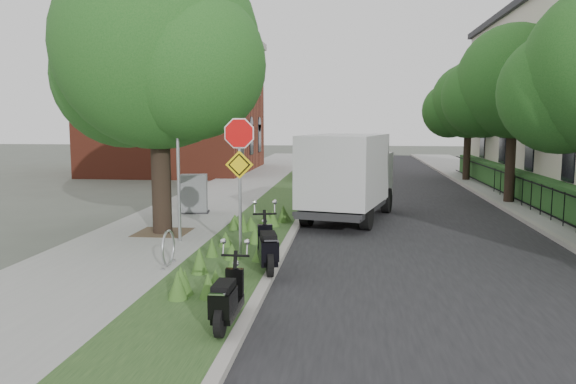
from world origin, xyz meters
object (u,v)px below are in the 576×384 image
object	(u,v)px
utility_cabinet	(194,194)
sign_assembly	(239,158)
scooter_near	(226,305)
box_truck	(348,173)
scooter_far	(268,252)

from	to	relation	value
utility_cabinet	sign_assembly	bearing A→B (deg)	-64.39
scooter_near	box_truck	size ratio (longest dim) A/B	0.28
box_truck	sign_assembly	bearing A→B (deg)	-114.18
sign_assembly	box_truck	bearing A→B (deg)	65.82
scooter_far	box_truck	world-z (taller)	box_truck
scooter_far	scooter_near	bearing A→B (deg)	-92.67
sign_assembly	scooter_near	xyz separation A→B (m)	(0.70, -4.55, -1.86)
scooter_near	utility_cabinet	xyz separation A→B (m)	(-3.36, 10.10, 0.26)
box_truck	scooter_near	bearing A→B (deg)	-99.75
box_truck	utility_cabinet	xyz separation A→B (m)	(-5.06, 0.22, -0.78)
scooter_near	scooter_far	bearing A→B (deg)	87.33
scooter_far	sign_assembly	bearing A→B (deg)	121.24
scooter_far	box_truck	bearing A→B (deg)	77.02
scooter_near	scooter_far	xyz separation A→B (m)	(0.15, 3.15, 0.05)
scooter_near	sign_assembly	bearing A→B (deg)	98.73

